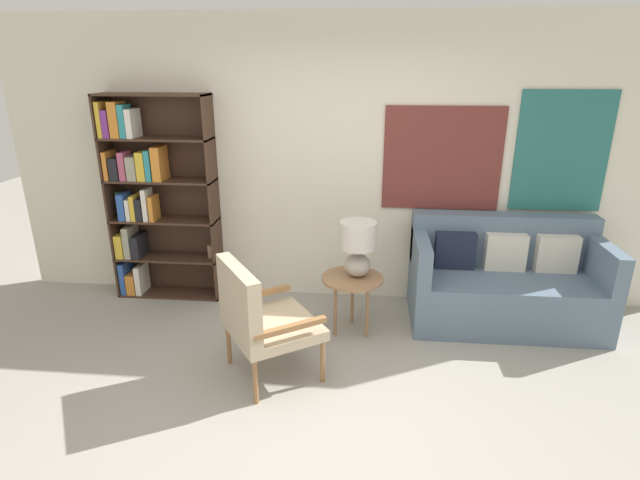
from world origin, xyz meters
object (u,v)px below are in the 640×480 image
Objects in this scene: couch at (504,283)px; table_lamp at (358,244)px; bookshelf at (148,197)px; side_table at (352,283)px; armchair at (258,314)px.

table_lamp reaches higher than couch.
bookshelf is 3.78× the size of side_table.
bookshelf is 1.98m from armchair.
table_lamp is (2.06, -0.57, -0.22)m from bookshelf.
bookshelf is 2.15m from table_lamp.
couch is (2.04, 1.10, -0.16)m from armchair.
armchair is 1.09m from table_lamp.
bookshelf is at bearing 175.97° from couch.
bookshelf is at bearing 135.32° from armchair.
side_table is 1.09× the size of table_lamp.
table_lamp is at bearing -166.11° from couch.
couch is at bearing -4.03° from bookshelf.
armchair is at bearing -132.26° from table_lamp.
armchair is at bearing -151.53° from couch.
couch is (3.40, -0.24, -0.66)m from bookshelf.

